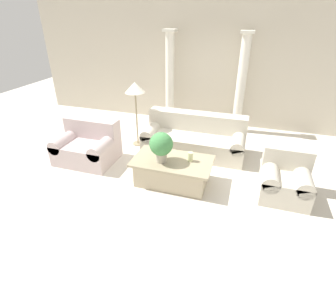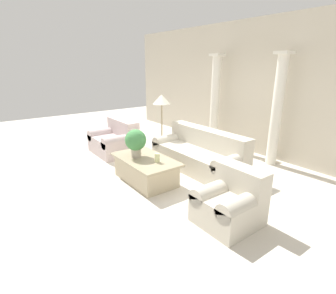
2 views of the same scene
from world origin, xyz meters
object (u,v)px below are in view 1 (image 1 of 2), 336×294
object	(u,v)px
loveseat	(88,145)
coffee_table	(172,171)
sofa_long	(194,138)
potted_plant	(161,145)
floor_lamp	(135,91)
armchair	(285,178)

from	to	relation	value
loveseat	coffee_table	size ratio (longest dim) A/B	0.83
sofa_long	potted_plant	distance (m)	1.49
sofa_long	potted_plant	world-z (taller)	potted_plant
sofa_long	coffee_table	bearing A→B (deg)	-95.02
potted_plant	floor_lamp	world-z (taller)	floor_lamp
armchair	loveseat	bearing A→B (deg)	179.10
sofa_long	armchair	size ratio (longest dim) A/B	2.69
coffee_table	potted_plant	size ratio (longest dim) A/B	2.60
potted_plant	armchair	bearing A→B (deg)	8.87
sofa_long	floor_lamp	size ratio (longest dim) A/B	1.48
floor_lamp	armchair	world-z (taller)	floor_lamp
sofa_long	loveseat	bearing A→B (deg)	-153.56
sofa_long	loveseat	distance (m)	2.27
potted_plant	floor_lamp	distance (m)	1.77
coffee_table	armchair	distance (m)	1.91
loveseat	floor_lamp	world-z (taller)	floor_lamp
coffee_table	loveseat	bearing A→B (deg)	171.48
floor_lamp	armchair	xyz separation A→B (m)	(3.11, -1.02, -0.95)
loveseat	potted_plant	world-z (taller)	potted_plant
loveseat	armchair	xyz separation A→B (m)	(3.81, -0.06, -0.01)
potted_plant	floor_lamp	xyz separation A→B (m)	(-1.04, 1.34, 0.50)
loveseat	potted_plant	size ratio (longest dim) A/B	2.15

